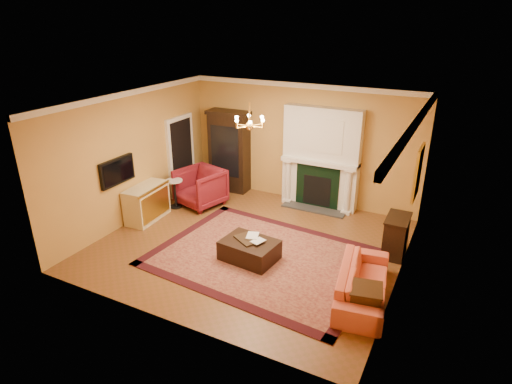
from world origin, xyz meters
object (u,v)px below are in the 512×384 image
Objects in this scene: china_cabinet at (229,153)px; wingback_armchair at (200,186)px; commode at (147,203)px; end_table at (365,303)px; console_table at (396,237)px; pedestal_table at (175,192)px; coral_sofa at (363,278)px; leather_ottoman at (249,250)px.

china_cabinet is 2.00× the size of wingback_armchair.
wingback_armchair is 0.94× the size of commode.
china_cabinet is 3.92× the size of end_table.
console_table is (5.51, 1.00, -0.02)m from commode.
china_cabinet is 5.00m from console_table.
end_table is 0.67× the size of console_table.
china_cabinet is 2.85× the size of pedestal_table.
end_table is (5.45, -1.23, -0.15)m from commode.
coral_sofa is 2.31m from leather_ottoman.
console_table is (4.72, -1.52, -0.65)m from china_cabinet.
commode is at bearing 176.02° from leather_ottoman.
pedestal_table is 5.33m from coral_sofa.
end_table is (4.79, -2.49, -0.26)m from wingback_armchair.
china_cabinet reaches higher than wingback_armchair.
commode reaches higher than end_table.
pedestal_table is 0.70× the size of leather_ottoman.
console_table is 2.94m from leather_ottoman.
pedestal_table is at bearing 160.15° from leather_ottoman.
coral_sofa is at bearing -11.46° from commode.
commode reaches higher than pedestal_table.
end_table is 0.51× the size of leather_ottoman.
china_cabinet is at bearing 161.43° from console_table.
wingback_armchair is 5.40m from end_table.
commode is 5.59m from end_table.
leather_ottoman is at bearing 75.93° from coral_sofa.
leather_ottoman is at bearing -25.55° from pedestal_table.
wingback_armchair is at bearing 41.81° from pedestal_table.
wingback_armchair is 0.64m from pedestal_table.
coral_sofa is at bearing -7.74° from wingback_armchair.
wingback_armchair is 1.42m from commode.
leather_ottoman is at bearing 163.69° from end_table.
china_cabinet reaches higher than pedestal_table.
leather_ottoman is (2.34, -1.77, -0.31)m from wingback_armchair.
console_table is at bearing 88.46° from end_table.
console_table is at bearing 6.54° from commode.
wingback_armchair is at bearing -97.88° from china_cabinet.
console_table is (0.06, 2.23, 0.13)m from end_table.
wingback_armchair reaches higher than commode.
console_table reaches higher than coral_sofa.
coral_sofa is 0.55m from end_table.
end_table is at bearing -12.04° from wingback_armchair.
commode is (-0.66, -1.26, -0.11)m from wingback_armchair.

